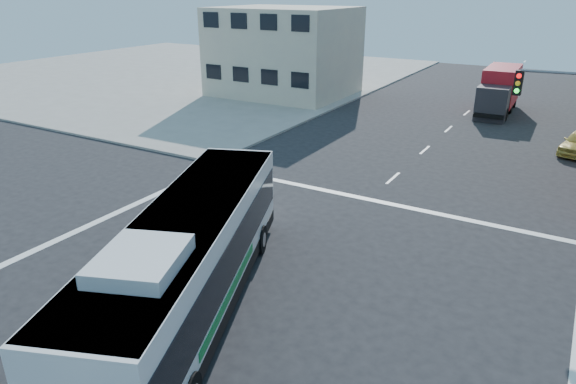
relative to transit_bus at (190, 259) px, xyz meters
The scene contains 5 objects.
ground 3.11m from the transit_bus, 56.29° to the left, with size 120.00×120.00×0.00m, color black.
sidewalk_nw 50.07m from the transit_bus, 132.22° to the left, with size 50.00×50.00×0.15m, color gray.
building_west 35.72m from the transit_bus, 116.03° to the left, with size 12.06×10.06×8.00m.
transit_bus is the anchor object (origin of this frame).
box_truck 34.56m from the transit_bus, 84.35° to the left, with size 2.56×8.07×3.61m.
Camera 1 is at (8.28, -12.60, 9.76)m, focal length 32.00 mm.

